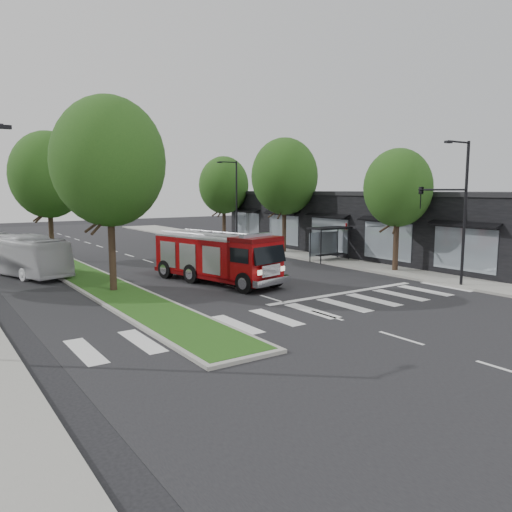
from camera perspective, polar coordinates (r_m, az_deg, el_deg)
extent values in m
plane|color=black|center=(24.93, 1.85, -4.93)|extent=(140.00, 140.00, 0.00)
cube|color=gray|center=(40.36, 7.80, -0.06)|extent=(5.00, 80.00, 0.15)
cube|color=gray|center=(38.91, -21.57, -0.82)|extent=(3.00, 50.00, 0.14)
cube|color=#194313|center=(38.90, -21.58, -0.71)|extent=(2.60, 49.50, 0.02)
cube|color=black|center=(43.26, 12.30, 3.58)|extent=(8.00, 30.00, 5.00)
cylinder|color=black|center=(36.50, 7.43, 1.00)|extent=(0.08, 0.08, 2.50)
cylinder|color=black|center=(38.42, 10.55, 1.26)|extent=(0.08, 0.08, 2.50)
cylinder|color=black|center=(37.40, 6.20, 1.18)|extent=(0.08, 0.08, 2.50)
cylinder|color=black|center=(39.27, 9.31, 1.43)|extent=(0.08, 0.08, 2.50)
cube|color=black|center=(37.76, 8.44, 3.18)|extent=(3.20, 1.60, 0.12)
cube|color=#8C99A5|center=(38.39, 7.70, 1.39)|extent=(2.80, 0.04, 1.80)
cube|color=black|center=(37.96, 8.38, 0.17)|extent=(2.40, 0.40, 0.08)
cylinder|color=black|center=(33.91, 15.69, 1.33)|extent=(0.36, 0.36, 3.74)
ellipsoid|color=black|center=(33.73, 15.91, 7.52)|extent=(4.40, 4.40, 5.06)
cylinder|color=black|center=(42.55, 3.23, 3.27)|extent=(0.36, 0.36, 4.40)
ellipsoid|color=black|center=(42.45, 3.28, 9.07)|extent=(5.60, 5.60, 6.44)
cylinder|color=black|center=(50.84, -3.67, 3.72)|extent=(0.36, 0.36, 3.96)
ellipsoid|color=black|center=(50.73, -3.71, 8.09)|extent=(5.00, 5.00, 5.75)
cylinder|color=black|center=(27.14, -16.12, 0.75)|extent=(0.36, 0.36, 4.62)
ellipsoid|color=black|center=(27.00, -16.48, 10.31)|extent=(5.80, 5.80, 6.67)
cylinder|color=black|center=(40.63, -22.35, 2.51)|extent=(0.36, 0.36, 4.40)
ellipsoid|color=black|center=(40.52, -22.66, 8.57)|extent=(5.60, 5.60, 6.44)
cylinder|color=black|center=(29.69, 22.75, 4.30)|extent=(0.16, 0.16, 8.00)
cylinder|color=black|center=(29.01, 22.16, 11.98)|extent=(1.80, 0.10, 0.10)
cube|color=black|center=(28.26, 21.12, 12.06)|extent=(0.45, 0.20, 0.12)
cylinder|color=black|center=(28.00, 20.65, 7.10)|extent=(4.00, 0.10, 0.10)
imported|color=black|center=(26.55, 18.36, 6.34)|extent=(0.18, 0.22, 1.10)
cube|color=black|center=(17.90, -26.90, 13.03)|extent=(0.45, 0.20, 0.12)
cylinder|color=black|center=(46.81, -2.23, 5.88)|extent=(0.16, 0.16, 8.00)
cylinder|color=black|center=(46.38, -3.22, 10.67)|extent=(1.80, 0.10, 0.10)
cube|color=black|center=(45.92, -4.19, 10.63)|extent=(0.45, 0.20, 0.12)
cube|color=#500405|center=(29.33, -4.57, -2.03)|extent=(4.41, 8.95, 0.26)
cube|color=maroon|center=(29.77, -5.66, 0.19)|extent=(3.95, 6.95, 2.05)
cube|color=maroon|center=(26.94, -0.01, -0.55)|extent=(2.90, 2.37, 2.15)
cube|color=#B2B2B7|center=(29.65, -5.68, 2.25)|extent=(3.95, 6.95, 0.12)
cylinder|color=#B2B2B7|center=(29.03, -7.05, 2.52)|extent=(1.47, 6.01, 0.10)
cylinder|color=#B2B2B7|center=(30.25, -4.38, 2.76)|extent=(1.47, 6.01, 0.10)
cube|color=silver|center=(26.32, 1.87, -2.89)|extent=(2.67, 0.94, 0.36)
cube|color=#8C99A5|center=(26.78, -0.01, 2.38)|extent=(2.27, 0.85, 0.18)
cylinder|color=black|center=(26.06, -1.28, -3.11)|extent=(0.60, 1.18, 1.13)
cylinder|color=black|center=(27.77, 2.10, -2.45)|extent=(0.60, 1.18, 1.13)
cylinder|color=black|center=(29.16, -7.36, -2.02)|extent=(0.60, 1.18, 1.13)
cylinder|color=black|center=(30.70, -3.99, -1.49)|extent=(0.60, 1.18, 1.13)
cylinder|color=black|center=(31.07, -10.27, -1.49)|extent=(0.60, 1.18, 1.13)
cylinder|color=black|center=(32.51, -6.96, -1.02)|extent=(0.60, 1.18, 1.13)
imported|color=silver|center=(35.11, -25.46, 0.13)|extent=(4.75, 9.51, 2.58)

